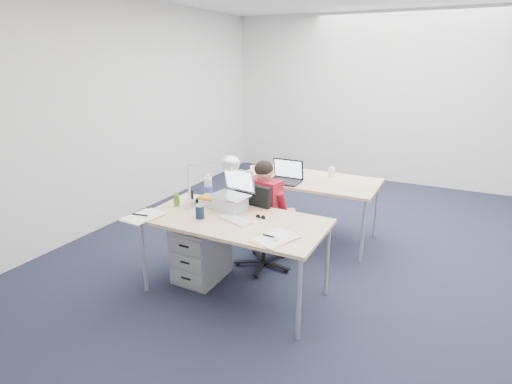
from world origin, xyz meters
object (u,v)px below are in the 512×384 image
Objects in this scene: drawer_pedestal_far at (258,210)px; book_stack at (211,201)px; water_bottle at (208,187)px; sunglasses at (261,217)px; bear_figurine at (177,199)px; can_koozie at (200,211)px; desk_far at (307,183)px; desk_lamp at (204,181)px; wireless_keyboard at (235,220)px; far_cup at (332,172)px; office_chair at (262,243)px; computer_mouse at (277,239)px; cordless_phone at (191,197)px; seated_person at (271,212)px; silver_laptop at (230,191)px; desk_near at (234,224)px; headphones at (204,202)px; dark_laptop at (284,171)px; drawer_pedestal_near at (201,252)px.

book_stack is (0.08, -1.16, 0.50)m from drawer_pedestal_far.
sunglasses is (0.68, -0.21, -0.12)m from water_bottle.
bear_figurine is 0.32m from book_stack.
can_koozie is 1.31× the size of sunglasses.
desk_far is 2.82× the size of desk_lamp.
far_cup is (0.34, 1.71, 0.05)m from wireless_keyboard.
office_chair is 0.89m from can_koozie.
computer_mouse is 0.87× the size of sunglasses.
far_cup is at bearing 44.23° from cordless_phone.
computer_mouse is 0.79m from can_koozie.
far_cup is at bearing 97.70° from wireless_keyboard.
computer_mouse is at bearing -52.15° from seated_person.
desk_near is at bearing -42.37° from silver_laptop.
seated_person reaches higher than headphones.
dark_laptop reaches higher than cordless_phone.
book_stack is (-0.88, 0.43, 0.03)m from computer_mouse.
water_bottle reaches higher than desk_far.
desk_far is 0.36m from dark_laptop.
water_bottle is at bearing 123.95° from headphones.
cordless_phone is at bearing -115.76° from dark_laptop.
office_chair is 0.88m from dark_laptop.
drawer_pedestal_far is 1.25m from headphones.
wireless_keyboard is 0.45m from book_stack.
silver_laptop is at bearing -9.11° from cordless_phone.
cordless_phone reaches higher than sunglasses.
water_bottle is at bearing 114.66° from can_koozie.
computer_mouse is at bearing -5.65° from headphones.
headphones is (-0.47, -0.51, 0.19)m from seated_person.
desk_lamp is (0.11, -0.13, 0.26)m from headphones.
desk_near is at bearing 152.46° from wireless_keyboard.
bear_figurine reaches higher than desk_far.
desk_lamp is (0.11, -1.29, 0.74)m from drawer_pedestal_far.
headphones is 0.40× the size of desk_lamp.
desk_near is 1.72× the size of office_chair.
headphones is at bearing -111.85° from dark_laptop.
wireless_keyboard is 3.76× the size of computer_mouse.
cordless_phone is at bearing 156.50° from drawer_pedestal_near.
seated_person is 3.55× the size of wireless_keyboard.
can_koozie is 0.90× the size of cordless_phone.
office_chair is at bearing 30.30° from bear_figurine.
dark_laptop is (0.40, 1.00, 0.11)m from headphones.
desk_far is 0.33m from far_cup.
book_stack is (0.28, 0.15, -0.02)m from bear_figurine.
computer_mouse is at bearing -85.70° from far_cup.
computer_mouse is (0.51, -0.23, 0.06)m from desk_near.
headphones is 0.08m from book_stack.
book_stack is at bearing 161.32° from computer_mouse.
desk_far is 0.73m from drawer_pedestal_far.
dark_laptop is (-0.05, 0.65, 0.60)m from office_chair.
wireless_keyboard is at bearing -79.56° from seated_person.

